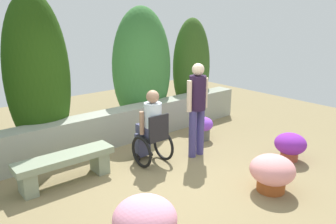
# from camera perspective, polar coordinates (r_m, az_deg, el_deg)

# --- Properties ---
(ground_plane) EXTENTS (12.43, 12.43, 0.00)m
(ground_plane) POSITION_cam_1_polar(r_m,az_deg,el_deg) (5.58, 0.52, -10.72)
(ground_plane) COLOR olive
(stone_retaining_wall) EXTENTS (6.74, 0.42, 0.70)m
(stone_retaining_wall) POSITION_cam_1_polar(r_m,az_deg,el_deg) (6.80, -9.28, -2.64)
(stone_retaining_wall) COLOR #969A8A
(stone_retaining_wall) RESTS_ON ground
(hedge_backdrop) EXTENTS (6.95, 1.16, 2.95)m
(hedge_backdrop) POSITION_cam_1_polar(r_m,az_deg,el_deg) (6.77, -15.35, 6.03)
(hedge_backdrop) COLOR #114619
(hedge_backdrop) RESTS_ON ground
(stone_bench) EXTENTS (1.53, 0.40, 0.46)m
(stone_bench) POSITION_cam_1_polar(r_m,az_deg,el_deg) (5.46, -17.15, -8.48)
(stone_bench) COLOR gray
(stone_bench) RESTS_ON ground
(person_in_wheelchair) EXTENTS (0.53, 0.66, 1.33)m
(person_in_wheelchair) POSITION_cam_1_polar(r_m,az_deg,el_deg) (5.78, -2.90, -3.02)
(person_in_wheelchair) COLOR black
(person_in_wheelchair) RESTS_ON ground
(person_standing_companion) EXTENTS (0.49, 0.30, 1.73)m
(person_standing_companion) POSITION_cam_1_polar(r_m,az_deg,el_deg) (6.00, 5.03, 1.41)
(person_standing_companion) COLOR #413B79
(person_standing_companion) RESTS_ON ground
(flower_pot_purple_near) EXTENTS (0.71, 0.71, 0.66)m
(flower_pot_purple_near) POSITION_cam_1_polar(r_m,az_deg,el_deg) (3.80, -3.96, -18.32)
(flower_pot_purple_near) COLOR #5B4E52
(flower_pot_purple_near) RESTS_ON ground
(flower_pot_terracotta_by_wall) EXTENTS (0.66, 0.66, 0.56)m
(flower_pot_terracotta_by_wall) POSITION_cam_1_polar(r_m,az_deg,el_deg) (5.23, 17.39, -9.80)
(flower_pot_terracotta_by_wall) COLOR #9C4A1F
(flower_pot_terracotta_by_wall) RESTS_ON ground
(flower_pot_red_accent) EXTENTS (0.56, 0.56, 0.50)m
(flower_pot_red_accent) POSITION_cam_1_polar(r_m,az_deg,el_deg) (6.39, 20.18, -5.37)
(flower_pot_red_accent) COLOR #A94A36
(flower_pot_red_accent) RESTS_ON ground
(flower_pot_small_foreground) EXTENTS (0.44, 0.44, 0.49)m
(flower_pot_small_foreground) POSITION_cam_1_polar(r_m,az_deg,el_deg) (7.01, 5.90, -2.54)
(flower_pot_small_foreground) COLOR #595C50
(flower_pot_small_foreground) RESTS_ON ground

